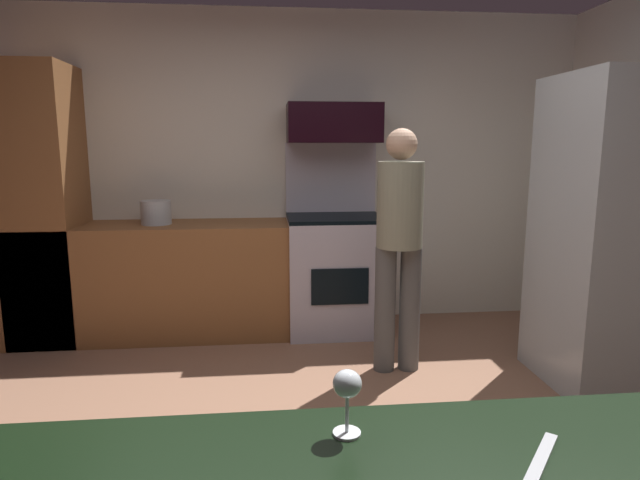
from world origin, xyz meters
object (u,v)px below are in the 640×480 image
at_px(oven_range, 334,268).
at_px(refrigerator, 622,234).
at_px(person_cook, 399,239).
at_px(stock_pot, 156,212).
at_px(microwave, 334,123).
at_px(wine_glass_mid, 347,389).

relative_size(oven_range, refrigerator, 0.79).
xyz_separation_m(person_cook, stock_pot, (-1.72, 0.86, 0.09)).
height_order(oven_range, refrigerator, refrigerator).
relative_size(microwave, person_cook, 0.46).
relative_size(refrigerator, person_cook, 1.20).
distance_m(microwave, person_cook, 1.26).
bearing_deg(wine_glass_mid, oven_range, 83.11).
bearing_deg(stock_pot, microwave, 3.26).
distance_m(oven_range, microwave, 1.17).
bearing_deg(refrigerator, stock_pot, 159.08).
bearing_deg(person_cook, stock_pot, 153.39).
height_order(oven_range, wine_glass_mid, oven_range).
distance_m(refrigerator, wine_glass_mid, 2.88).
xyz_separation_m(person_cook, wine_glass_mid, (-0.70, -2.34, 0.10)).
xyz_separation_m(wine_glass_mid, stock_pot, (-1.02, 3.20, -0.01)).
height_order(refrigerator, person_cook, refrigerator).
distance_m(person_cook, wine_glass_mid, 2.44).
distance_m(oven_range, person_cook, 0.99).
bearing_deg(microwave, person_cook, -71.39).
xyz_separation_m(microwave, person_cook, (0.32, -0.94, -0.78)).
bearing_deg(oven_range, refrigerator, -35.11).
bearing_deg(refrigerator, microwave, 142.96).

